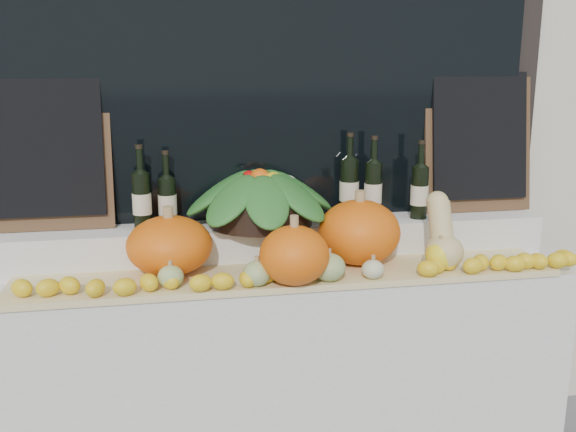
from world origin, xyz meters
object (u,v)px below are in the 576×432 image
(pumpkin_left, at_px, (170,245))
(wine_bottle_tall, at_px, (349,188))
(pumpkin_right, at_px, (359,232))
(produce_bowl, at_px, (260,196))
(butternut_squash, at_px, (442,237))

(pumpkin_left, height_order, wine_bottle_tall, wine_bottle_tall)
(pumpkin_right, bearing_deg, produce_bowl, 153.48)
(pumpkin_left, distance_m, produce_bowl, 0.44)
(pumpkin_left, height_order, butternut_squash, butternut_squash)
(pumpkin_right, relative_size, produce_bowl, 0.50)
(pumpkin_right, height_order, wine_bottle_tall, wine_bottle_tall)
(pumpkin_left, relative_size, pumpkin_right, 1.00)
(butternut_squash, bearing_deg, wine_bottle_tall, 130.64)
(pumpkin_right, xyz_separation_m, produce_bowl, (-0.37, 0.19, 0.12))
(pumpkin_right, distance_m, produce_bowl, 0.44)
(butternut_squash, bearing_deg, produce_bowl, 157.03)
(pumpkin_left, xyz_separation_m, wine_bottle_tall, (0.77, 0.23, 0.15))
(wine_bottle_tall, bearing_deg, pumpkin_right, -95.16)
(produce_bowl, relative_size, wine_bottle_tall, 1.79)
(pumpkin_left, distance_m, butternut_squash, 1.07)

